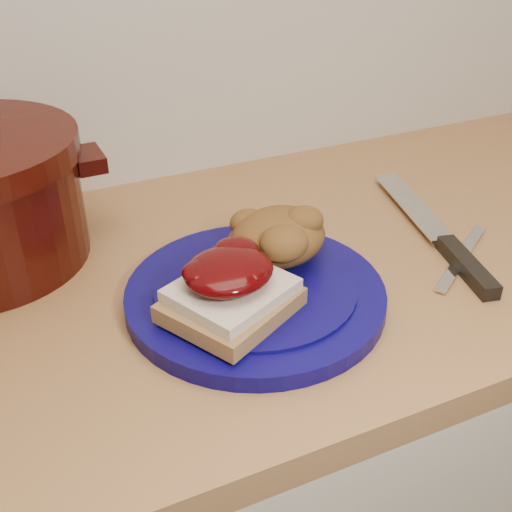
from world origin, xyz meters
name	(u,v)px	position (x,y,z in m)	size (l,w,h in m)	color
base_cabinet	(257,499)	(0.00, 1.50, 0.43)	(4.00, 0.60, 0.86)	beige
plate	(255,295)	(-0.04, 1.42, 0.91)	(0.30, 0.30, 0.02)	#0A054E
sandwich	(230,289)	(-0.08, 1.39, 0.95)	(0.17, 0.16, 0.06)	olive
stuffing_mound	(278,236)	(0.01, 1.46, 0.96)	(0.12, 0.11, 0.06)	brown
chef_knife	(451,248)	(0.24, 1.41, 0.91)	(0.10, 0.33, 0.02)	black
butter_knife	(462,257)	(0.24, 1.40, 0.90)	(0.18, 0.01, 0.00)	silver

